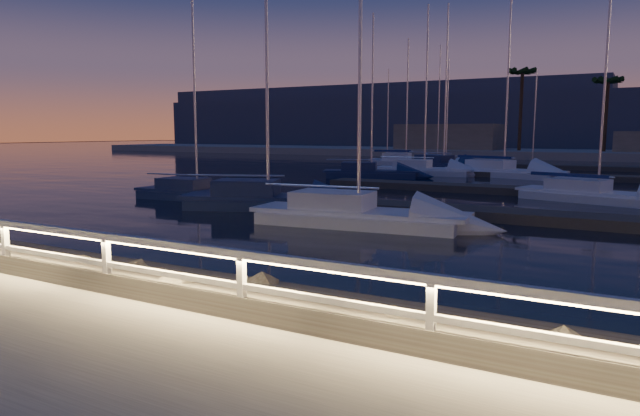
# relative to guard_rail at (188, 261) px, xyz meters

# --- Properties ---
(ground) EXTENTS (400.00, 400.00, 0.00)m
(ground) POSITION_rel_guard_rail_xyz_m (0.07, 0.00, -0.77)
(ground) COLOR #B0AB9F
(ground) RESTS_ON ground
(harbor_water) EXTENTS (400.00, 440.00, 0.60)m
(harbor_water) POSITION_rel_guard_rail_xyz_m (0.07, 31.22, -1.74)
(harbor_water) COLOR black
(harbor_water) RESTS_ON ground
(guard_rail) EXTENTS (44.11, 0.12, 1.06)m
(guard_rail) POSITION_rel_guard_rail_xyz_m (0.00, 0.00, 0.00)
(guard_rail) COLOR silver
(guard_rail) RESTS_ON ground
(riprap) EXTENTS (36.36, 2.51, 1.20)m
(riprap) POSITION_rel_guard_rail_xyz_m (3.04, 1.06, -0.90)
(riprap) COLOR #635F54
(riprap) RESTS_ON ground
(floating_docks) EXTENTS (22.00, 36.00, 0.40)m
(floating_docks) POSITION_rel_guard_rail_xyz_m (0.07, 32.50, -1.17)
(floating_docks) COLOR #504A42
(floating_docks) RESTS_ON ground
(far_shore) EXTENTS (160.00, 14.00, 5.20)m
(far_shore) POSITION_rel_guard_rail_xyz_m (-0.06, 74.05, -0.48)
(far_shore) COLOR #B0AB9F
(far_shore) RESTS_ON ground
(palm_left) EXTENTS (3.00, 3.00, 11.20)m
(palm_left) POSITION_rel_guard_rail_xyz_m (-7.93, 72.00, 9.36)
(palm_left) COLOR #503B25
(palm_left) RESTS_ON ground
(palm_center) EXTENTS (3.00, 3.00, 9.70)m
(palm_center) POSITION_rel_guard_rail_xyz_m (2.07, 73.00, 8.01)
(palm_center) COLOR #503B25
(palm_center) RESTS_ON ground
(distant_hills) EXTENTS (230.00, 37.50, 18.00)m
(distant_hills) POSITION_rel_guard_rail_xyz_m (-22.06, 133.69, 3.96)
(distant_hills) COLOR #3E4860
(distant_hills) RESTS_ON ground
(sailboat_a) EXTENTS (8.00, 4.91, 13.31)m
(sailboat_a) POSITION_rel_guard_rail_xyz_m (-8.46, 14.17, -0.91)
(sailboat_a) COLOR navy
(sailboat_a) RESTS_ON ground
(sailboat_b) EXTENTS (8.22, 3.25, 13.65)m
(sailboat_b) POSITION_rel_guard_rail_xyz_m (-2.91, 11.98, -0.93)
(sailboat_b) COLOR white
(sailboat_b) RESTS_ON ground
(sailboat_e) EXTENTS (7.30, 4.28, 12.10)m
(sailboat_e) POSITION_rel_guard_rail_xyz_m (-11.51, 32.22, -0.94)
(sailboat_e) COLOR navy
(sailboat_e) RESTS_ON ground
(sailboat_f) EXTENTS (6.97, 2.45, 11.69)m
(sailboat_f) POSITION_rel_guard_rail_xyz_m (-13.60, 15.35, -0.97)
(sailboat_f) COLOR navy
(sailboat_f) RESTS_ON ground
(sailboat_g) EXTENTS (7.92, 4.30, 12.96)m
(sailboat_g) POSITION_rel_guard_rail_xyz_m (4.31, 24.22, -0.96)
(sailboat_g) COLOR white
(sailboat_g) RESTS_ON ground
(sailboat_i) EXTENTS (6.26, 3.92, 10.43)m
(sailboat_i) POSITION_rel_guard_rail_xyz_m (-10.59, 48.05, -0.98)
(sailboat_i) COLOR white
(sailboat_i) RESTS_ON ground
(sailboat_j) EXTENTS (7.97, 2.73, 13.39)m
(sailboat_j) POSITION_rel_guard_rail_xyz_m (-9.12, 37.22, -0.93)
(sailboat_j) COLOR white
(sailboat_j) RESTS_ON ground
(sailboat_k) EXTENTS (9.40, 5.09, 15.39)m
(sailboat_k) POSITION_rel_guard_rail_xyz_m (-3.12, 38.32, -0.91)
(sailboat_k) COLOR white
(sailboat_k) RESTS_ON ground
(sailboat_m) EXTENTS (7.79, 3.24, 12.96)m
(sailboat_m) POSITION_rel_guard_rail_xyz_m (-15.30, 49.32, -0.92)
(sailboat_m) COLOR white
(sailboat_m) RESTS_ON ground
(sailboat_n) EXTENTS (8.94, 5.43, 14.79)m
(sailboat_n) POSITION_rel_guard_rail_xyz_m (-9.63, 44.11, -0.90)
(sailboat_n) COLOR navy
(sailboat_n) RESTS_ON ground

